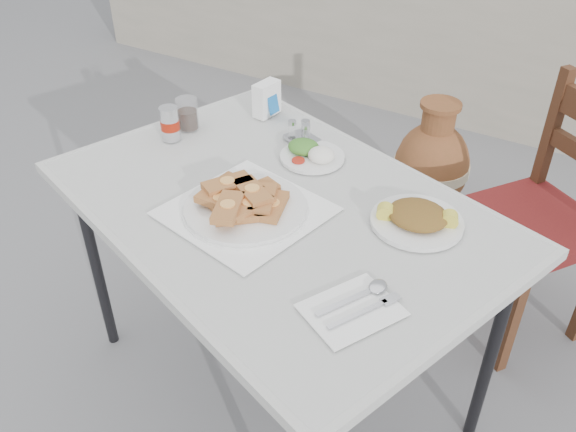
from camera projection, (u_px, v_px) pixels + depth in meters
The scene contains 13 objects.
ground at pixel (248, 367), 2.40m from camera, with size 80.00×80.00×0.00m, color slate.
cafe_table at pixel (275, 217), 1.88m from camera, with size 1.62×1.34×0.85m.
pide_plate at pixel (245, 201), 1.77m from camera, with size 0.48×0.48×0.08m.
salad_rice_plate at pixel (312, 153), 2.03m from camera, with size 0.22×0.22×0.05m.
salad_chopped_plate at pixel (417, 218), 1.73m from camera, with size 0.27×0.27×0.06m.
soda_can at pixel (170, 123), 2.12m from camera, with size 0.07×0.07×0.12m.
cola_glass at pixel (188, 115), 2.19m from camera, with size 0.08×0.08×0.11m.
napkin_holder at pixel (267, 99), 2.27m from camera, with size 0.08×0.11×0.13m.
condiment_caddy at pixel (302, 134), 2.13m from camera, with size 0.14×0.13×0.08m.
cutlery_napkin at pixel (357, 306), 1.47m from camera, with size 0.26×0.28×0.02m.
chair at pixel (542, 216), 2.31m from camera, with size 0.63×0.63×1.03m.
terracotta_urn at pixel (431, 167), 3.03m from camera, with size 0.38×0.38×0.66m.
back_wall at pixel (471, 31), 3.78m from camera, with size 6.00×0.25×1.20m, color #9D9383.
Camera 1 is at (0.96, -1.28, 1.89)m, focal length 38.00 mm.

